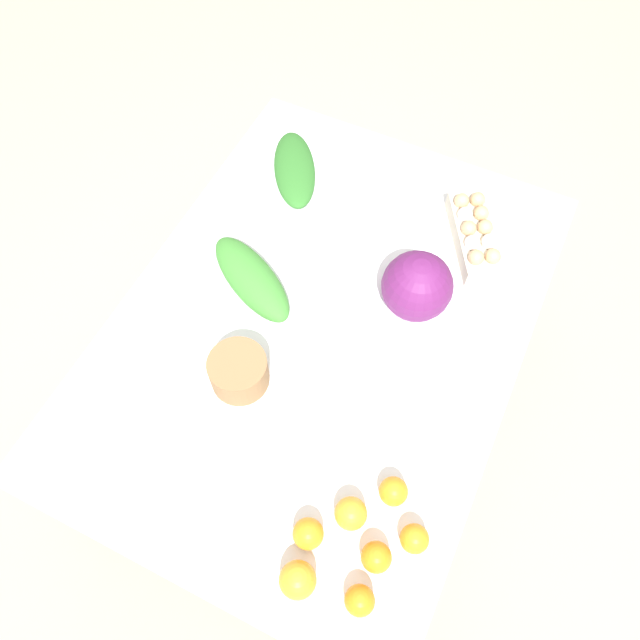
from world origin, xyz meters
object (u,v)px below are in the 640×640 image
object	(u,v)px
orange_0	(376,557)
orange_6	(298,580)
orange_4	(308,534)
orange_2	(414,539)
egg_carton	(475,234)
orange_5	(351,513)
greens_bunch_chard	(295,169)
greens_bunch_scallion	(251,278)
orange_3	(393,491)
cabbage_purple	(417,286)
paper_bag	(239,371)
orange_1	(360,600)

from	to	relation	value
orange_0	orange_6	world-z (taller)	orange_6
orange_4	orange_6	xyz separation A→B (m)	(-0.09, -0.02, 0.01)
orange_2	egg_carton	bearing A→B (deg)	9.88
orange_5	orange_6	size ratio (longest dim) A/B	0.92
greens_bunch_chard	greens_bunch_scallion	size ratio (longest dim) A/B	0.95
egg_carton	orange_0	size ratio (longest dim) A/B	4.46
orange_4	orange_5	world-z (taller)	orange_5
orange_3	cabbage_purple	bearing A→B (deg)	16.10
egg_carton	greens_bunch_chard	world-z (taller)	egg_carton
cabbage_purple	orange_3	xyz separation A→B (m)	(-0.50, -0.14, -0.06)
orange_4	orange_0	bearing A→B (deg)	-82.69
orange_3	greens_bunch_chard	bearing A→B (deg)	39.54
orange_0	orange_4	bearing A→B (deg)	97.31
egg_carton	orange_4	bearing A→B (deg)	-34.46
egg_carton	orange_5	distance (m)	0.85
orange_4	egg_carton	bearing A→B (deg)	-4.14
greens_bunch_chard	orange_6	bearing A→B (deg)	-152.98
orange_5	orange_2	bearing A→B (deg)	-85.45
orange_0	egg_carton	bearing A→B (deg)	5.38
orange_2	cabbage_purple	bearing A→B (deg)	21.34
orange_0	cabbage_purple	bearing A→B (deg)	14.25
paper_bag	orange_1	size ratio (longest dim) A/B	2.25
orange_1	orange_3	xyz separation A→B (m)	(0.24, 0.02, 0.00)
cabbage_purple	orange_3	world-z (taller)	cabbage_purple
greens_bunch_chard	greens_bunch_scallion	distance (m)	0.42
egg_carton	orange_2	world-z (taller)	egg_carton
cabbage_purple	orange_2	distance (m)	0.61
greens_bunch_scallion	orange_2	distance (m)	0.77
orange_4	paper_bag	bearing A→B (deg)	50.06
orange_4	orange_2	bearing A→B (deg)	-66.97
orange_0	orange_6	bearing A→B (deg)	130.93
paper_bag	orange_0	xyz separation A→B (m)	(-0.25, -0.47, -0.01)
cabbage_purple	greens_bunch_chard	xyz separation A→B (m)	(0.27, 0.49, -0.06)
orange_5	greens_bunch_scallion	bearing A→B (deg)	47.75
orange_1	egg_carton	bearing A→B (deg)	5.01
paper_bag	orange_0	bearing A→B (deg)	-117.79
orange_0	orange_1	world-z (taller)	orange_0
egg_carton	orange_2	size ratio (longest dim) A/B	4.65
greens_bunch_chard	greens_bunch_scallion	bearing A→B (deg)	-169.45
paper_bag	orange_3	xyz separation A→B (m)	(-0.10, -0.45, -0.01)
cabbage_purple	orange_1	world-z (taller)	cabbage_purple
greens_bunch_scallion	orange_5	world-z (taller)	greens_bunch_scallion
paper_bag	orange_5	xyz separation A→B (m)	(-0.19, -0.39, -0.01)
orange_3	orange_5	world-z (taller)	orange_5
cabbage_purple	orange_5	bearing A→B (deg)	-172.49
paper_bag	orange_0	size ratio (longest dim) A/B	2.17
paper_bag	orange_4	world-z (taller)	paper_bag
greens_bunch_scallion	orange_1	world-z (taller)	greens_bunch_scallion
egg_carton	orange_5	bearing A→B (deg)	-30.36
cabbage_purple	orange_5	xyz separation A→B (m)	(-0.58, -0.08, -0.06)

